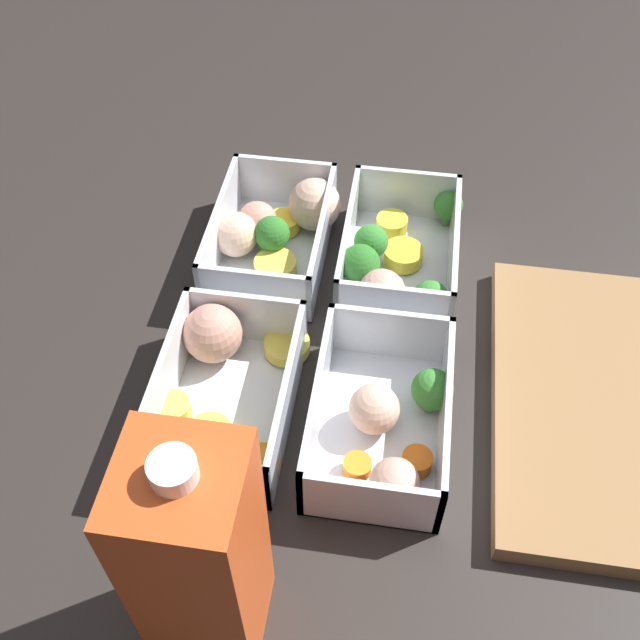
% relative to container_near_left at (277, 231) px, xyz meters
% --- Properties ---
extents(ground_plane, '(4.00, 4.00, 0.00)m').
position_rel_container_near_left_xyz_m(ground_plane, '(0.10, 0.06, -0.02)').
color(ground_plane, '#282321').
extents(container_near_left, '(0.17, 0.13, 0.06)m').
position_rel_container_near_left_xyz_m(container_near_left, '(0.00, 0.00, 0.00)').
color(container_near_left, silver).
rests_on(container_near_left, ground_plane).
extents(container_near_right, '(0.17, 0.12, 0.06)m').
position_rel_container_near_left_xyz_m(container_near_right, '(0.19, -0.01, -0.00)').
color(container_near_right, silver).
rests_on(container_near_right, ground_plane).
extents(container_far_left, '(0.17, 0.11, 0.06)m').
position_rel_container_near_left_xyz_m(container_far_left, '(0.02, 0.11, 0.00)').
color(container_far_left, silver).
rests_on(container_far_left, ground_plane).
extents(container_far_right, '(0.16, 0.11, 0.06)m').
position_rel_container_near_left_xyz_m(container_far_right, '(0.20, 0.12, -0.00)').
color(container_far_right, silver).
rests_on(container_far_right, ground_plane).
extents(juice_carton, '(0.07, 0.07, 0.20)m').
position_rel_container_near_left_xyz_m(juice_carton, '(0.35, 0.03, 0.07)').
color(juice_carton, '#D14C1E').
rests_on(juice_carton, ground_plane).
extents(cutting_board, '(0.28, 0.18, 0.02)m').
position_rel_container_near_left_xyz_m(cutting_board, '(0.15, 0.30, -0.01)').
color(cutting_board, olive).
rests_on(cutting_board, ground_plane).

